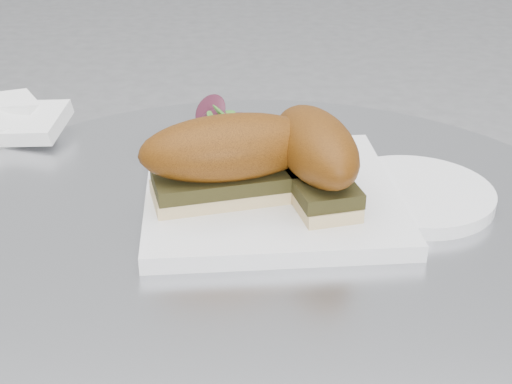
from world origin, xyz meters
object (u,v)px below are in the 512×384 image
at_px(sandwich_right, 315,154).
at_px(saucer, 414,194).
at_px(plate, 271,194).
at_px(sandwich_left, 230,156).

height_order(sandwich_right, saucer, sandwich_right).
relative_size(plate, saucer, 1.54).
height_order(plate, saucer, plate).
bearing_deg(saucer, sandwich_right, -171.77).
distance_m(plate, sandwich_left, 0.07).
xyz_separation_m(sandwich_left, sandwich_right, (0.08, 0.00, -0.00)).
xyz_separation_m(plate, sandwich_left, (-0.04, -0.02, 0.05)).
bearing_deg(plate, sandwich_left, -154.06).
bearing_deg(plate, sandwich_right, -24.23).
bearing_deg(sandwich_left, saucer, -7.61).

